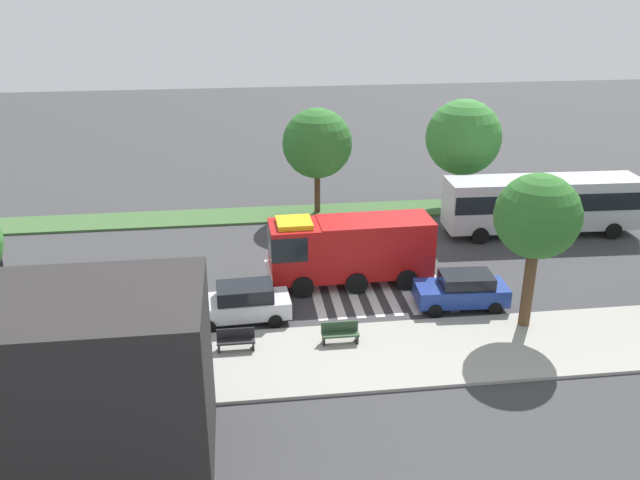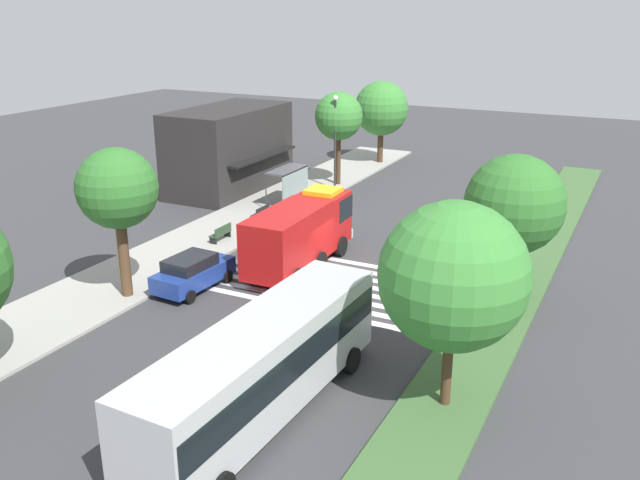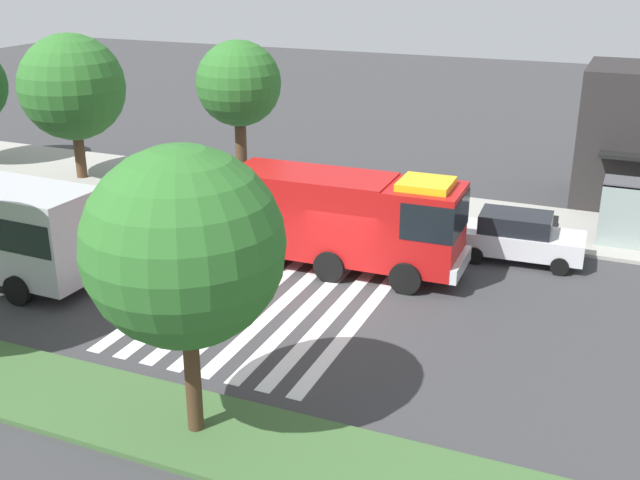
{
  "view_description": "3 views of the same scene",
  "coord_description": "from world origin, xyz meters",
  "px_view_note": "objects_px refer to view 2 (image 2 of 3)",
  "views": [
    {
      "loc": [
        5.15,
        32.86,
        15.03
      ],
      "look_at": [
        0.93,
        0.25,
        1.62
      ],
      "focal_mm": 37.34,
      "sensor_mm": 36.0,
      "label": 1
    },
    {
      "loc": [
        -29.73,
        -13.55,
        13.16
      ],
      "look_at": [
        -0.2,
        1.23,
        1.67
      ],
      "focal_mm": 38.18,
      "sensor_mm": 36.0,
      "label": 2
    },
    {
      "loc": [
        8.68,
        -21.32,
        10.8
      ],
      "look_at": [
        -0.68,
        0.89,
        1.56
      ],
      "focal_mm": 42.95,
      "sensor_mm": 36.0,
      "label": 3
    }
  ],
  "objects_px": {
    "bench_near_shelter": "(261,213)",
    "sidewalk_tree_east": "(339,116)",
    "bench_west_of_shelter": "(221,233)",
    "fire_truck": "(302,230)",
    "sidewalk_tree_center": "(117,190)",
    "sidewalk_tree_far_east": "(381,109)",
    "transit_bus": "(262,363)",
    "parked_car_west": "(193,272)",
    "parked_car_mid": "(296,215)",
    "street_lamp": "(335,135)",
    "bus_stop_shelter": "(291,179)",
    "median_tree_west": "(514,205)",
    "median_tree_far_west": "(453,276)"
  },
  "relations": [
    {
      "from": "parked_car_west",
      "to": "median_tree_west",
      "type": "relative_size",
      "value": 0.64
    },
    {
      "from": "sidewalk_tree_east",
      "to": "fire_truck",
      "type": "bearing_deg",
      "value": -161.25
    },
    {
      "from": "bench_near_shelter",
      "to": "fire_truck",
      "type": "bearing_deg",
      "value": -133.27
    },
    {
      "from": "street_lamp",
      "to": "sidewalk_tree_center",
      "type": "relative_size",
      "value": 0.97
    },
    {
      "from": "median_tree_far_west",
      "to": "median_tree_west",
      "type": "bearing_deg",
      "value": 0.0
    },
    {
      "from": "bench_near_shelter",
      "to": "median_tree_west",
      "type": "relative_size",
      "value": 0.23
    },
    {
      "from": "sidewalk_tree_far_east",
      "to": "bench_near_shelter",
      "type": "bearing_deg",
      "value": 178.53
    },
    {
      "from": "bench_west_of_shelter",
      "to": "sidewalk_tree_far_east",
      "type": "xyz_separation_m",
      "value": [
        23.5,
        -0.49,
        4.16
      ]
    },
    {
      "from": "sidewalk_tree_far_east",
      "to": "sidewalk_tree_east",
      "type": "bearing_deg",
      "value": 180.0
    },
    {
      "from": "bus_stop_shelter",
      "to": "bench_west_of_shelter",
      "type": "height_order",
      "value": "bus_stop_shelter"
    },
    {
      "from": "bench_near_shelter",
      "to": "sidewalk_tree_east",
      "type": "height_order",
      "value": "sidewalk_tree_east"
    },
    {
      "from": "bench_near_shelter",
      "to": "street_lamp",
      "type": "distance_m",
      "value": 9.78
    },
    {
      "from": "parked_car_west",
      "to": "median_tree_far_west",
      "type": "relative_size",
      "value": 0.61
    },
    {
      "from": "fire_truck",
      "to": "sidewalk_tree_east",
      "type": "xyz_separation_m",
      "value": [
        16.13,
        5.47,
        3.28
      ]
    },
    {
      "from": "fire_truck",
      "to": "sidewalk_tree_center",
      "type": "relative_size",
      "value": 1.2
    },
    {
      "from": "parked_car_west",
      "to": "bench_west_of_shelter",
      "type": "relative_size",
      "value": 2.75
    },
    {
      "from": "parked_car_mid",
      "to": "bench_near_shelter",
      "type": "xyz_separation_m",
      "value": [
        0.31,
        2.69,
        -0.32
      ]
    },
    {
      "from": "bench_near_shelter",
      "to": "sidewalk_tree_center",
      "type": "height_order",
      "value": "sidewalk_tree_center"
    },
    {
      "from": "bus_stop_shelter",
      "to": "bench_west_of_shelter",
      "type": "distance_m",
      "value": 8.54
    },
    {
      "from": "fire_truck",
      "to": "bus_stop_shelter",
      "type": "bearing_deg",
      "value": 30.56
    },
    {
      "from": "street_lamp",
      "to": "sidewalk_tree_center",
      "type": "xyz_separation_m",
      "value": [
        -22.01,
        0.4,
        1.14
      ]
    },
    {
      "from": "bench_near_shelter",
      "to": "street_lamp",
      "type": "xyz_separation_m",
      "value": [
        9.07,
        -0.89,
        3.55
      ]
    },
    {
      "from": "street_lamp",
      "to": "sidewalk_tree_east",
      "type": "distance_m",
      "value": 1.88
    },
    {
      "from": "bus_stop_shelter",
      "to": "sidewalk_tree_east",
      "type": "xyz_separation_m",
      "value": [
        6.52,
        -0.49,
        3.39
      ]
    },
    {
      "from": "sidewalk_tree_far_east",
      "to": "median_tree_far_west",
      "type": "distance_m",
      "value": 37.85
    },
    {
      "from": "transit_bus",
      "to": "bench_west_of_shelter",
      "type": "distance_m",
      "value": 18.18
    },
    {
      "from": "bench_west_of_shelter",
      "to": "sidewalk_tree_center",
      "type": "xyz_separation_m",
      "value": [
        -8.5,
        -0.49,
        4.68
      ]
    },
    {
      "from": "transit_bus",
      "to": "parked_car_west",
      "type": "bearing_deg",
      "value": -129.88
    },
    {
      "from": "parked_car_mid",
      "to": "bench_near_shelter",
      "type": "bearing_deg",
      "value": 80.63
    },
    {
      "from": "bench_near_shelter",
      "to": "sidewalk_tree_east",
      "type": "xyz_separation_m",
      "value": [
        10.52,
        -0.49,
        4.68
      ]
    },
    {
      "from": "fire_truck",
      "to": "street_lamp",
      "type": "distance_m",
      "value": 15.69
    },
    {
      "from": "parked_car_west",
      "to": "sidewalk_tree_center",
      "type": "xyz_separation_m",
      "value": [
        -2.2,
        2.2,
        4.38
      ]
    },
    {
      "from": "parked_car_west",
      "to": "sidewalk_tree_center",
      "type": "height_order",
      "value": "sidewalk_tree_center"
    },
    {
      "from": "fire_truck",
      "to": "sidewalk_tree_far_east",
      "type": "height_order",
      "value": "sidewalk_tree_far_east"
    },
    {
      "from": "parked_car_mid",
      "to": "bench_west_of_shelter",
      "type": "xyz_separation_m",
      "value": [
        -4.13,
        2.69,
        -0.32
      ]
    },
    {
      "from": "bench_near_shelter",
      "to": "sidewalk_tree_far_east",
      "type": "distance_m",
      "value": 19.51
    },
    {
      "from": "fire_truck",
      "to": "transit_bus",
      "type": "relative_size",
      "value": 0.72
    },
    {
      "from": "sidewalk_tree_center",
      "to": "transit_bus",
      "type": "bearing_deg",
      "value": -117.26
    },
    {
      "from": "parked_car_mid",
      "to": "median_tree_far_west",
      "type": "height_order",
      "value": "median_tree_far_west"
    },
    {
      "from": "parked_car_mid",
      "to": "bus_stop_shelter",
      "type": "distance_m",
      "value": 5.18
    },
    {
      "from": "bench_near_shelter",
      "to": "bench_west_of_shelter",
      "type": "height_order",
      "value": "same"
    },
    {
      "from": "parked_car_west",
      "to": "bench_near_shelter",
      "type": "bearing_deg",
      "value": 17.35
    },
    {
      "from": "sidewalk_tree_east",
      "to": "median_tree_far_west",
      "type": "xyz_separation_m",
      "value": [
        -25.7,
        -16.12,
        -0.43
      ]
    },
    {
      "from": "fire_truck",
      "to": "parked_car_mid",
      "type": "relative_size",
      "value": 1.84
    },
    {
      "from": "bench_near_shelter",
      "to": "sidewalk_tree_far_east",
      "type": "xyz_separation_m",
      "value": [
        19.06,
        -0.49,
        4.16
      ]
    },
    {
      "from": "sidewalk_tree_east",
      "to": "median_tree_far_west",
      "type": "relative_size",
      "value": 0.97
    },
    {
      "from": "bench_near_shelter",
      "to": "median_tree_far_west",
      "type": "relative_size",
      "value": 0.22
    },
    {
      "from": "parked_car_west",
      "to": "bench_near_shelter",
      "type": "distance_m",
      "value": 11.07
    },
    {
      "from": "parked_car_west",
      "to": "sidewalk_tree_far_east",
      "type": "bearing_deg",
      "value": 7.51
    },
    {
      "from": "fire_truck",
      "to": "sidewalk_tree_far_east",
      "type": "relative_size",
      "value": 1.22
    }
  ]
}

